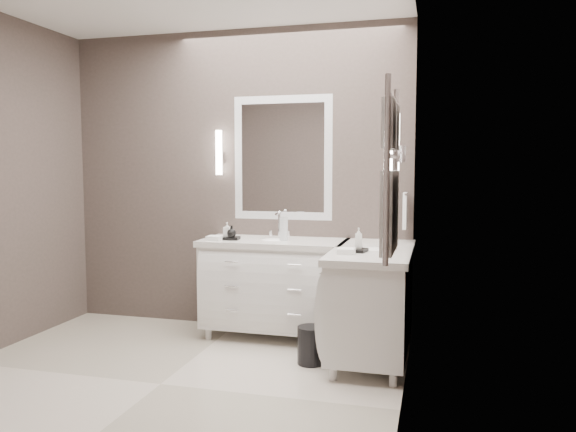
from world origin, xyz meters
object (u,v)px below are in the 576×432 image
(vanity_back, at_px, (274,282))
(waste_bin, at_px, (311,345))
(towel_ladder, at_px, (390,182))
(vanity_right, at_px, (372,296))

(vanity_back, xyz_separation_m, waste_bin, (0.45, -0.58, -0.34))
(towel_ladder, bearing_deg, vanity_right, 99.84)
(vanity_right, bearing_deg, waste_bin, -149.54)
(vanity_right, xyz_separation_m, waste_bin, (-0.43, -0.25, -0.34))
(vanity_back, distance_m, towel_ladder, 2.16)
(vanity_right, bearing_deg, vanity_back, 159.62)
(vanity_back, distance_m, waste_bin, 0.81)
(vanity_back, distance_m, vanity_right, 0.93)
(towel_ladder, bearing_deg, waste_bin, 121.78)
(vanity_right, distance_m, waste_bin, 0.60)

